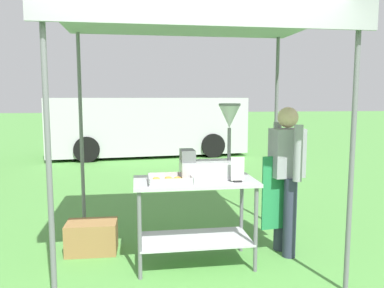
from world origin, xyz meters
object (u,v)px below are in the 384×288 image
Objects in this scene: stall_canopy at (193,26)px; donut_cart at (195,203)px; donut_fryer at (212,154)px; menu_sign at (238,171)px; donut_tray at (171,180)px; vendor at (286,173)px; van_silver at (147,125)px; supply_crate at (92,237)px.

stall_canopy is 1.77m from donut_cart.
donut_cart is 1.61× the size of donut_fryer.
stall_canopy is 1.50m from menu_sign.
vendor is at bearing 10.11° from donut_tray.
stall_canopy is at bearing 37.54° from donut_tray.
donut_cart is 7.71m from van_silver.
van_silver is (-0.24, 7.70, 0.23)m from donut_cart.
supply_crate is 0.10× the size of van_silver.
vendor is (1.01, 0.13, 0.26)m from donut_cart.
donut_tray is at bearing -159.58° from donut_cart.
menu_sign reaches higher than supply_crate.
supply_crate is (-1.08, 0.46, -0.47)m from donut_cart.
menu_sign is 1.81m from supply_crate.
donut_tray is 0.07× the size of van_silver.
vendor is at bearing 25.75° from menu_sign.
donut_tray is 1.72× the size of menu_sign.
supply_crate is at bearing -96.64° from van_silver.
menu_sign is 0.04× the size of van_silver.
donut_tray is 0.76× the size of supply_crate.
stall_canopy is 0.46× the size of van_silver.
donut_tray is 0.66m from menu_sign.
donut_cart is at bearing -165.76° from donut_fryer.
donut_fryer is at bearing 14.24° from donut_cart.
vendor is 2.25m from supply_crate.
supply_crate is at bearing 170.99° from vendor.
supply_crate is (-0.83, 0.56, -0.74)m from donut_tray.
stall_canopy is at bearing 90.00° from donut_cart.
van_silver reaches higher than supply_crate.
donut_cart is 1.27m from supply_crate.
stall_canopy is at bearing -88.19° from van_silver.
vendor is at bearing -9.01° from supply_crate.
donut_fryer is (0.18, -0.05, -1.28)m from stall_canopy.
menu_sign is 0.15× the size of vendor.
donut_cart is 2.20× the size of supply_crate.
menu_sign is at bearing -23.08° from supply_crate.
donut_fryer is at bearing -86.85° from van_silver.
van_silver is at bearing 91.81° from stall_canopy.
donut_cart is at bearing -172.58° from vendor.
donut_tray is 7.80m from van_silver.
stall_canopy is 2.51m from supply_crate.
vendor is 2.89× the size of supply_crate.
donut_cart is 0.21× the size of van_silver.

